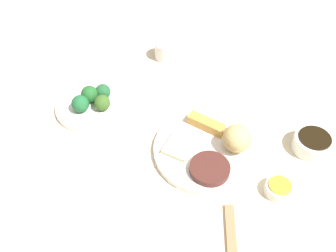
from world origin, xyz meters
name	(u,v)px	position (x,y,z in m)	size (l,w,h in m)	color
tabletop	(198,149)	(0.00, 0.00, 0.01)	(2.20, 2.20, 0.02)	beige
main_plate	(207,150)	(-0.01, -0.03, 0.03)	(0.26, 0.26, 0.02)	white
rice_scoop	(237,138)	(0.02, -0.09, 0.07)	(0.07, 0.07, 0.07)	tan
spring_roll	(206,124)	(0.05, 0.00, 0.05)	(0.10, 0.03, 0.02)	gold
crab_rangoon_wonton	(179,146)	(-0.04, 0.04, 0.04)	(0.07, 0.06, 0.01)	beige
stir_fry_heap	(210,169)	(-0.07, -0.05, 0.04)	(0.09, 0.09, 0.02)	#4B251F
broccoli_plate	(91,106)	(0.01, 0.32, 0.03)	(0.19, 0.19, 0.01)	white
broccoli_floret_0	(90,94)	(0.03, 0.32, 0.06)	(0.05, 0.05, 0.05)	#225F28
broccoli_floret_1	(102,103)	(0.01, 0.28, 0.06)	(0.04, 0.04, 0.04)	#385F24
broccoli_floret_2	(80,104)	(-0.02, 0.33, 0.06)	(0.05, 0.05, 0.05)	#206334
broccoli_floret_3	(103,92)	(0.05, 0.30, 0.06)	(0.04, 0.04, 0.04)	#215A2F
soy_sauce_bowl	(313,143)	(0.10, -0.26, 0.04)	(0.09, 0.09, 0.04)	white
soy_sauce_bowl_liquid	(315,138)	(0.10, -0.26, 0.06)	(0.08, 0.08, 0.00)	black
sauce_ramekin_hot_mustard	(279,189)	(-0.06, -0.21, 0.03)	(0.06, 0.06, 0.03)	white
sauce_ramekin_hot_mustard_liquid	(280,185)	(-0.06, -0.21, 0.05)	(0.05, 0.05, 0.00)	yellow
teacup	(165,50)	(0.30, 0.22, 0.05)	(0.07, 0.07, 0.05)	silver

